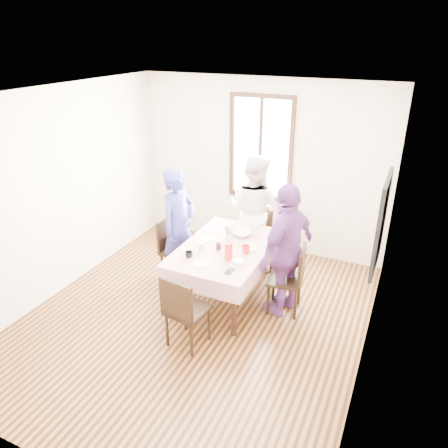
{
  "coord_description": "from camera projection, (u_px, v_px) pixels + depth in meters",
  "views": [
    {
      "loc": [
        2.16,
        -3.85,
        3.29
      ],
      "look_at": [
        0.15,
        0.54,
        1.1
      ],
      "focal_mm": 34.23,
      "sensor_mm": 36.0,
      "label": 1
    }
  ],
  "objects": [
    {
      "name": "right_wall",
      "position": [
        377.0,
        255.0,
        4.05
      ],
      "size": [
        0.0,
        4.5,
        4.5
      ],
      "primitive_type": "plane",
      "rotation": [
        1.57,
        0.0,
        -1.57
      ],
      "color": "beige",
      "rests_on": "ground"
    },
    {
      "name": "chair_right",
      "position": [
        285.0,
        279.0,
        5.34
      ],
      "size": [
        0.47,
        0.47,
        0.91
      ],
      "primitive_type": "cube",
      "rotation": [
        0.0,
        0.0,
        1.7
      ],
      "color": "black",
      "rests_on": "ground"
    },
    {
      "name": "person_far",
      "position": [
        254.0,
        212.0,
        6.28
      ],
      "size": [
        0.93,
        0.78,
        1.72
      ],
      "primitive_type": "imported",
      "rotation": [
        0.0,
        0.0,
        2.98
      ],
      "color": "white",
      "rests_on": "ground"
    },
    {
      "name": "plate_near",
      "position": [
        202.0,
        263.0,
        5.07
      ],
      "size": [
        0.2,
        0.2,
        0.01
      ],
      "primitive_type": "cylinder",
      "color": "white",
      "rests_on": "tablecloth"
    },
    {
      "name": "butter_lid",
      "position": [
        238.0,
        261.0,
        5.01
      ],
      "size": [
        0.12,
        0.12,
        0.01
      ],
      "primitive_type": "cylinder",
      "color": "blue",
      "rests_on": "butter_tub"
    },
    {
      "name": "plate_right",
      "position": [
        250.0,
        247.0,
        5.45
      ],
      "size": [
        0.2,
        0.2,
        0.01
      ],
      "primitive_type": "cylinder",
      "color": "white",
      "rests_on": "tablecloth"
    },
    {
      "name": "chair_far",
      "position": [
        254.0,
        236.0,
        6.46
      ],
      "size": [
        0.48,
        0.48,
        0.91
      ],
      "primitive_type": "cube",
      "rotation": [
        0.0,
        0.0,
        2.99
      ],
      "color": "black",
      "rests_on": "ground"
    },
    {
      "name": "plate_left",
      "position": [
        208.0,
        239.0,
        5.67
      ],
      "size": [
        0.2,
        0.2,
        0.01
      ],
      "primitive_type": "cylinder",
      "color": "white",
      "rests_on": "tablecloth"
    },
    {
      "name": "window_frame",
      "position": [
        261.0,
        148.0,
        6.53
      ],
      "size": [
        1.02,
        0.06,
        1.62
      ],
      "primitive_type": "cube",
      "color": "black",
      "rests_on": "back_wall"
    },
    {
      "name": "art_poster",
      "position": [
        382.0,
        223.0,
        4.22
      ],
      "size": [
        0.04,
        0.76,
        0.96
      ],
      "primitive_type": "cube",
      "color": "red",
      "rests_on": "right_wall"
    },
    {
      "name": "mug_black",
      "position": [
        189.0,
        254.0,
        5.21
      ],
      "size": [
        0.11,
        0.11,
        0.08
      ],
      "primitive_type": "imported",
      "rotation": [
        0.0,
        0.0,
        0.19
      ],
      "color": "black",
      "rests_on": "tablecloth"
    },
    {
      "name": "jam_jar",
      "position": [
        219.0,
        246.0,
        5.39
      ],
      "size": [
        0.06,
        0.06,
        0.09
      ],
      "primitive_type": "cylinder",
      "color": "black",
      "rests_on": "tablecloth"
    },
    {
      "name": "person_left",
      "position": [
        178.0,
        227.0,
        5.87
      ],
      "size": [
        0.51,
        0.67,
        1.66
      ],
      "primitive_type": "imported",
      "rotation": [
        0.0,
        0.0,
        1.38
      ],
      "color": "navy",
      "rests_on": "ground"
    },
    {
      "name": "ground",
      "position": [
        195.0,
        318.0,
        5.36
      ],
      "size": [
        4.5,
        4.5,
        0.0
      ],
      "primitive_type": "plane",
      "color": "black",
      "rests_on": "ground"
    },
    {
      "name": "chair_left",
      "position": [
        178.0,
        251.0,
        6.03
      ],
      "size": [
        0.44,
        0.44,
        0.91
      ],
      "primitive_type": "cube",
      "rotation": [
        0.0,
        0.0,
        -1.62
      ],
      "color": "black",
      "rests_on": "ground"
    },
    {
      "name": "smartphone",
      "position": [
        230.0,
        271.0,
        4.91
      ],
      "size": [
        0.07,
        0.14,
        0.01
      ],
      "primitive_type": "cube",
      "color": "black",
      "rests_on": "tablecloth"
    },
    {
      "name": "flower_bunch",
      "position": [
        228.0,
        231.0,
        5.43
      ],
      "size": [
        0.09,
        0.09,
        0.1
      ],
      "primitive_type": null,
      "color": "yellow",
      "rests_on": "flower_vase"
    },
    {
      "name": "tablecloth",
      "position": [
        226.0,
        247.0,
        5.48
      ],
      "size": [
        1.08,
        1.62,
        0.01
      ],
      "primitive_type": "cube",
      "color": "#5D0A11",
      "rests_on": "dining_table"
    },
    {
      "name": "serving_bowl",
      "position": [
        242.0,
        234.0,
        5.75
      ],
      "size": [
        0.3,
        0.3,
        0.06
      ],
      "primitive_type": "imported",
      "rotation": [
        0.0,
        0.0,
        -0.34
      ],
      "color": "white",
      "rests_on": "tablecloth"
    },
    {
      "name": "chair_near",
      "position": [
        188.0,
        310.0,
        4.76
      ],
      "size": [
        0.47,
        0.47,
        0.91
      ],
      "primitive_type": "cube",
      "rotation": [
        0.0,
        0.0,
        -0.14
      ],
      "color": "black",
      "rests_on": "ground"
    },
    {
      "name": "plate_far",
      "position": [
        244.0,
        229.0,
        5.96
      ],
      "size": [
        0.2,
        0.2,
        0.01
      ],
      "primitive_type": "cylinder",
      "color": "white",
      "rests_on": "tablecloth"
    },
    {
      "name": "back_wall",
      "position": [
        261.0,
        167.0,
        6.67
      ],
      "size": [
        4.0,
        0.0,
        4.0
      ],
      "primitive_type": "plane",
      "rotation": [
        1.57,
        0.0,
        0.0
      ],
      "color": "beige",
      "rests_on": "ground"
    },
    {
      "name": "dining_table",
      "position": [
        226.0,
        272.0,
        5.64
      ],
      "size": [
        0.96,
        1.5,
        0.75
      ],
      "primitive_type": "cube",
      "color": "black",
      "rests_on": "ground"
    },
    {
      "name": "butter_tub",
      "position": [
        238.0,
        263.0,
        5.02
      ],
      "size": [
        0.11,
        0.11,
        0.06
      ],
      "primitive_type": "cylinder",
      "color": "white",
      "rests_on": "tablecloth"
    },
    {
      "name": "juice_carton",
      "position": [
        229.0,
        252.0,
        5.11
      ],
      "size": [
        0.07,
        0.07,
        0.23
      ],
      "primitive_type": "cube",
      "color": "red",
      "rests_on": "tablecloth"
    },
    {
      "name": "drinking_glass",
      "position": [
        201.0,
        247.0,
        5.36
      ],
      "size": [
        0.08,
        0.08,
        0.11
      ],
      "primitive_type": "cylinder",
      "color": "silver",
      "rests_on": "tablecloth"
    },
    {
      "name": "flower_vase",
      "position": [
        228.0,
        240.0,
        5.48
      ],
      "size": [
        0.08,
        0.08,
        0.15
      ],
      "primitive_type": "cylinder",
      "color": "silver",
      "rests_on": "tablecloth"
    },
    {
      "name": "mug_flag",
      "position": [
        246.0,
        249.0,
        5.3
      ],
      "size": [
        0.15,
        0.15,
        0.1
      ],
      "primitive_type": "imported",
      "rotation": [
        0.0,
        0.0,
        0.92
      ],
      "color": "red",
      "rests_on": "tablecloth"
    },
    {
      "name": "person_right",
      "position": [
        285.0,
        250.0,
        5.19
      ],
      "size": [
        0.7,
        1.09,
        1.72
      ],
      "primitive_type": "imported",
      "rotation": [
        0.0,
        0.0,
        -1.88
      ],
      "color": "#64347B",
      "rests_on": "ground"
    },
    {
      "name": "window_pane",
      "position": [
        261.0,
        148.0,
        6.54
      ],
      "size": [
        0.9,
        0.02,
        1.5
      ],
      "primitive_type": "cube",
      "color": "white",
      "rests_on": "back_wall"
    },
    {
      "name": "mug_green",
      "position": [
        229.0,
        232.0,
        5.79
      ],
      "size": [
        0.1,
        0.1,
        0.08
      ],
      "primitive_type": "imported",
      "rotation": [
        0.0,
        0.0,
        -0.03
      ],
      "color": "#0C7226",
      "rests_on": "tablecloth"
    }
  ]
}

